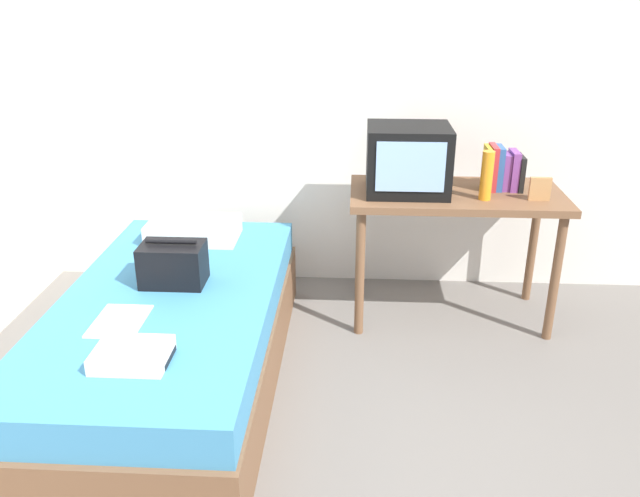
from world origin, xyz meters
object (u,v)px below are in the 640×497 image
pillow (194,230)px  folded_towel (132,355)px  water_bottle (487,176)px  remote_dark (165,357)px  magazine (120,321)px  tv (408,159)px  desk (455,209)px  bed (173,338)px  remote_silver (146,278)px  handbag (173,264)px  picture_frame (540,189)px  book_row (502,169)px

pillow → folded_towel: size_ratio=1.77×
water_bottle → remote_dark: bearing=-139.4°
magazine → tv: bearing=39.0°
desk → remote_dark: (-1.27, -1.33, -0.17)m
bed → water_bottle: (1.54, 0.63, 0.65)m
water_bottle → tv: bearing=164.1°
remote_silver → remote_dark: bearing=-67.1°
handbag → magazine: handbag is taller
desk → magazine: bearing=-146.0°
water_bottle → magazine: bearing=-151.4°
folded_towel → picture_frame: bearing=34.2°
tv → water_bottle: bearing=-15.9°
pillow → handbag: bearing=-85.7°
water_bottle → pillow: (-1.59, 0.05, -0.36)m
handbag → remote_dark: handbag is taller
handbag → water_bottle: bearing=18.8°
bed → magazine: 0.40m
desk → picture_frame: picture_frame is taller
bed → remote_silver: (-0.15, 0.14, 0.25)m
picture_frame → remote_silver: 2.06m
bed → book_row: bearing=26.3°
bed → book_row: book_row is taller
magazine → remote_dark: remote_dark is taller
picture_frame → folded_towel: size_ratio=0.44×
picture_frame → handbag: picture_frame is taller
desk → book_row: 0.33m
magazine → folded_towel: size_ratio=1.04×
water_bottle → desk: bearing=134.5°
book_row → handbag: bearing=-156.7°
bed → handbag: 0.36m
picture_frame → book_row: bearing=129.6°
bed → water_bottle: water_bottle is taller
bed → magazine: bearing=-114.9°
bed → remote_silver: remote_silver is taller
magazine → remote_silver: bearing=92.3°
folded_towel → desk: bearing=44.1°
bed → tv: (1.14, 0.75, 0.71)m
desk → remote_silver: 1.69m
handbag → magazine: 0.42m
bed → picture_frame: picture_frame is taller
book_row → magazine: book_row is taller
desk → water_bottle: size_ratio=4.47×
picture_frame → remote_silver: size_ratio=0.86×
book_row → remote_dark: bearing=-137.5°
handbag → remote_silver: size_ratio=2.08×
desk → folded_towel: (-1.39, -1.35, -0.15)m
book_row → picture_frame: bearing=-50.4°
desk → remote_silver: desk is taller
water_bottle → picture_frame: (0.28, 0.00, -0.07)m
picture_frame → handbag: bearing=-164.0°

